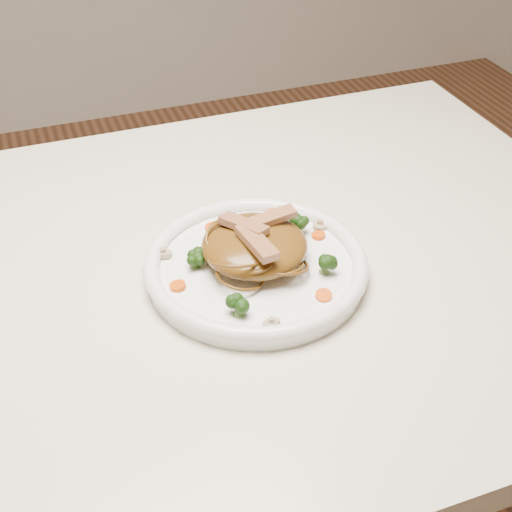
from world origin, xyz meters
name	(u,v)px	position (x,y,z in m)	size (l,w,h in m)	color
table	(189,329)	(0.00, 0.00, 0.65)	(1.20, 0.80, 0.75)	beige
plate	(256,270)	(0.08, -0.04, 0.76)	(0.27, 0.27, 0.02)	white
noodle_mound	(254,245)	(0.08, -0.03, 0.79)	(0.13, 0.13, 0.04)	#5B3D11
chicken_a	(273,217)	(0.11, -0.01, 0.81)	(0.06, 0.02, 0.01)	#A1724C
chicken_b	(244,225)	(0.07, -0.02, 0.81)	(0.06, 0.02, 0.01)	#A1724C
chicken_c	(257,242)	(0.08, -0.06, 0.81)	(0.07, 0.02, 0.01)	#A1724C
broccoli_0	(299,221)	(0.16, 0.01, 0.78)	(0.03, 0.03, 0.03)	#19380B
broccoli_1	(195,258)	(0.01, -0.02, 0.78)	(0.02, 0.02, 0.03)	#19380B
broccoli_2	(238,305)	(0.03, -0.12, 0.78)	(0.03, 0.03, 0.03)	#19380B
broccoli_3	(325,262)	(0.16, -0.08, 0.78)	(0.03, 0.03, 0.03)	#19380B
carrot_0	(273,213)	(0.14, 0.06, 0.77)	(0.02, 0.02, 0.01)	#E25908
carrot_1	(178,286)	(-0.02, -0.05, 0.77)	(0.02, 0.02, 0.01)	#E25908
carrot_2	(318,235)	(0.18, -0.01, 0.77)	(0.02, 0.02, 0.01)	#E25908
carrot_3	(214,228)	(0.06, 0.05, 0.77)	(0.02, 0.02, 0.01)	#E25908
carrot_4	(324,295)	(0.14, -0.12, 0.77)	(0.02, 0.02, 0.01)	#E25908
mushroom_0	(271,324)	(0.06, -0.15, 0.77)	(0.02, 0.02, 0.01)	#C5B594
mushroom_1	(320,225)	(0.19, 0.01, 0.77)	(0.03, 0.03, 0.01)	#C5B594
mushroom_2	(162,254)	(-0.02, 0.02, 0.77)	(0.03, 0.03, 0.01)	#C5B594
mushroom_3	(281,211)	(0.15, 0.06, 0.77)	(0.03, 0.03, 0.01)	#C5B594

